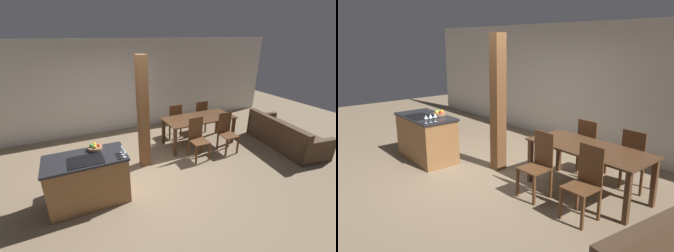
% 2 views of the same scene
% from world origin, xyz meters
% --- Properties ---
extents(ground_plane, '(16.00, 16.00, 0.00)m').
position_xyz_m(ground_plane, '(0.00, 0.00, 0.00)').
color(ground_plane, '#847056').
extents(wall_back, '(11.20, 0.08, 2.70)m').
position_xyz_m(wall_back, '(0.00, 2.75, 1.35)').
color(wall_back, silver).
rests_on(wall_back, ground_plane).
extents(kitchen_island, '(1.35, 0.72, 0.90)m').
position_xyz_m(kitchen_island, '(-1.18, -0.35, 0.45)').
color(kitchen_island, olive).
rests_on(kitchen_island, ground_plane).
extents(fruit_bowl, '(0.25, 0.25, 0.11)m').
position_xyz_m(fruit_bowl, '(-0.99, -0.15, 0.94)').
color(fruit_bowl, '#99704C').
rests_on(fruit_bowl, kitchen_island).
extents(wine_glass_near, '(0.07, 0.07, 0.15)m').
position_xyz_m(wine_glass_near, '(-0.59, -0.64, 1.02)').
color(wine_glass_near, silver).
rests_on(wine_glass_near, kitchen_island).
extents(wine_glass_middle, '(0.07, 0.07, 0.15)m').
position_xyz_m(wine_glass_middle, '(-0.59, -0.55, 1.02)').
color(wine_glass_middle, silver).
rests_on(wine_glass_middle, kitchen_island).
extents(wine_glass_far, '(0.07, 0.07, 0.15)m').
position_xyz_m(wine_glass_far, '(-0.59, -0.46, 1.02)').
color(wine_glass_far, silver).
rests_on(wine_glass_far, kitchen_island).
extents(dining_table, '(1.89, 0.85, 0.76)m').
position_xyz_m(dining_table, '(1.80, 0.83, 0.66)').
color(dining_table, '#51331E').
rests_on(dining_table, ground_plane).
extents(dining_chair_near_left, '(0.40, 0.40, 1.00)m').
position_xyz_m(dining_chair_near_left, '(1.37, 0.19, 0.52)').
color(dining_chair_near_left, brown).
rests_on(dining_chair_near_left, ground_plane).
extents(dining_chair_near_right, '(0.40, 0.40, 1.00)m').
position_xyz_m(dining_chair_near_right, '(2.22, 0.19, 0.52)').
color(dining_chair_near_right, brown).
rests_on(dining_chair_near_right, ground_plane).
extents(dining_chair_far_left, '(0.40, 0.40, 1.00)m').
position_xyz_m(dining_chair_far_left, '(1.37, 1.47, 0.52)').
color(dining_chair_far_left, brown).
rests_on(dining_chair_far_left, ground_plane).
extents(dining_chair_far_right, '(0.40, 0.40, 1.00)m').
position_xyz_m(dining_chair_far_right, '(2.22, 1.47, 0.52)').
color(dining_chair_far_right, brown).
rests_on(dining_chair_far_right, ground_plane).
extents(couch, '(1.17, 2.18, 0.77)m').
position_xyz_m(couch, '(3.84, -0.24, 0.27)').
color(couch, '#473323').
rests_on(couch, ground_plane).
extents(timber_post, '(0.21, 0.21, 2.45)m').
position_xyz_m(timber_post, '(0.12, 0.42, 1.22)').
color(timber_post, brown).
rests_on(timber_post, ground_plane).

